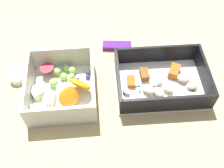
{
  "coord_description": "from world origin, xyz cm",
  "views": [
    {
      "loc": [
        -6.55,
        -33.57,
        51.08
      ],
      "look_at": [
        -1.38,
        0.51,
        4.0
      ],
      "focal_mm": 43.58,
      "sensor_mm": 36.0,
      "label": 1
    }
  ],
  "objects_px": {
    "paper_cup_liner": "(17,78)",
    "pasta_container": "(161,81)",
    "candy_bar": "(117,46)",
    "fruit_bowl": "(61,88)"
  },
  "relations": [
    {
      "from": "paper_cup_liner",
      "to": "pasta_container",
      "type": "bearing_deg",
      "value": -11.69
    },
    {
      "from": "candy_bar",
      "to": "paper_cup_liner",
      "type": "xyz_separation_m",
      "value": [
        -0.24,
        -0.07,
        0.0
      ]
    },
    {
      "from": "fruit_bowl",
      "to": "paper_cup_liner",
      "type": "height_order",
      "value": "fruit_bowl"
    },
    {
      "from": "pasta_container",
      "to": "paper_cup_liner",
      "type": "distance_m",
      "value": 0.32
    },
    {
      "from": "fruit_bowl",
      "to": "paper_cup_liner",
      "type": "relative_size",
      "value": 4.71
    },
    {
      "from": "fruit_bowl",
      "to": "candy_bar",
      "type": "distance_m",
      "value": 0.18
    },
    {
      "from": "paper_cup_liner",
      "to": "candy_bar",
      "type": "bearing_deg",
      "value": 15.34
    },
    {
      "from": "fruit_bowl",
      "to": "candy_bar",
      "type": "relative_size",
      "value": 2.38
    },
    {
      "from": "pasta_container",
      "to": "fruit_bowl",
      "type": "distance_m",
      "value": 0.22
    },
    {
      "from": "fruit_bowl",
      "to": "candy_bar",
      "type": "height_order",
      "value": "fruit_bowl"
    }
  ]
}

